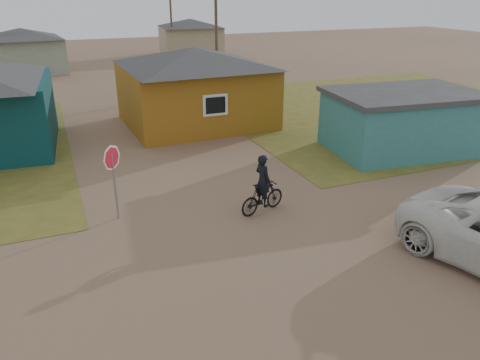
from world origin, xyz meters
The scene contains 10 objects.
ground centered at (0.00, 0.00, 0.00)m, with size 120.00×120.00×0.00m, color #84644C.
grass_ne centered at (14.00, 13.00, 0.01)m, with size 20.00×18.00×0.00m, color olive.
house_yellow centered at (2.50, 14.00, 2.00)m, with size 7.72×6.76×3.90m.
shed_turquoise centered at (9.50, 6.50, 1.31)m, with size 6.71×4.93×2.60m.
house_pale_west centered at (-6.00, 34.00, 1.86)m, with size 7.04×6.15×3.60m.
house_beige_east centered at (10.00, 40.00, 1.86)m, with size 6.95×6.05×3.60m.
utility_pole_near centered at (6.50, 22.00, 4.14)m, with size 1.40×0.20×8.00m.
utility_pole_far centered at (7.50, 38.00, 4.14)m, with size 1.40×0.20×8.00m.
stop_sign centered at (-3.04, 4.45, 1.77)m, with size 0.74×0.35×2.41m.
cyclist centered at (1.31, 3.16, 0.71)m, with size 1.78×0.96×1.94m.
Camera 1 is at (-4.45, -9.06, 6.72)m, focal length 35.00 mm.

